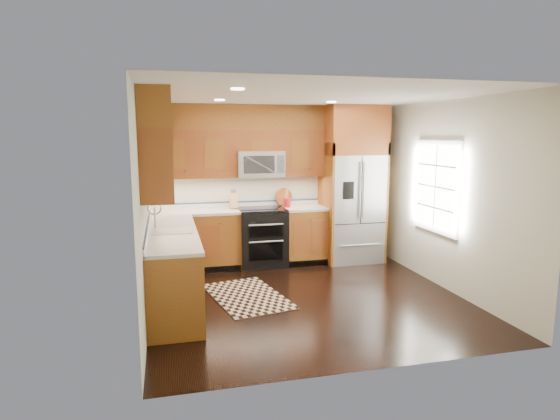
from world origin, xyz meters
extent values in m
plane|color=black|center=(0.00, 0.00, 0.00)|extent=(4.00, 4.00, 0.00)
cube|color=beige|center=(0.00, 2.00, 1.30)|extent=(4.00, 0.02, 2.60)
cube|color=beige|center=(-2.00, 0.00, 1.30)|extent=(0.02, 4.00, 2.60)
cube|color=beige|center=(2.00, 0.00, 1.30)|extent=(0.02, 4.00, 2.60)
cube|color=white|center=(1.98, 0.20, 1.40)|extent=(0.04, 1.10, 1.30)
cube|color=white|center=(1.97, 0.20, 1.40)|extent=(0.02, 0.95, 1.15)
cube|color=#935F1C|center=(-1.31, 1.70, 0.45)|extent=(1.37, 0.60, 0.90)
cube|color=#935F1C|center=(0.49, 1.70, 0.45)|extent=(0.72, 0.60, 0.90)
cube|color=#935F1C|center=(-1.70, 0.20, 0.45)|extent=(0.60, 2.40, 0.90)
cube|color=silver|center=(-0.57, 1.70, 0.92)|extent=(2.85, 0.62, 0.04)
cube|color=silver|center=(-1.70, 0.20, 0.92)|extent=(0.62, 2.40, 0.04)
cube|color=brown|center=(-0.57, 1.83, 1.83)|extent=(2.85, 0.33, 0.75)
cube|color=brown|center=(-1.83, 0.20, 1.83)|extent=(0.33, 2.40, 0.75)
cube|color=#935F1C|center=(-0.57, 1.83, 2.40)|extent=(2.85, 0.33, 0.40)
cube|color=#935F1C|center=(-1.83, 0.20, 2.40)|extent=(0.33, 2.40, 0.40)
cube|color=black|center=(-0.25, 1.67, 0.46)|extent=(0.76, 0.64, 0.92)
cube|color=black|center=(-0.25, 1.67, 0.94)|extent=(0.76, 0.60, 0.02)
cube|color=black|center=(-0.25, 1.35, 0.62)|extent=(0.55, 0.01, 0.18)
cube|color=black|center=(-0.25, 1.35, 0.30)|extent=(0.55, 0.01, 0.28)
cylinder|color=#B2B2B7|center=(-0.25, 1.33, 0.74)|extent=(0.55, 0.02, 0.02)
cylinder|color=#B2B2B7|center=(-0.25, 1.33, 0.47)|extent=(0.55, 0.02, 0.02)
cube|color=#B2B2B7|center=(-0.25, 1.80, 1.66)|extent=(0.76, 0.40, 0.42)
cube|color=black|center=(-0.30, 1.60, 1.66)|extent=(0.50, 0.01, 0.28)
cube|color=#B2B2B7|center=(1.30, 1.63, 0.90)|extent=(0.90, 0.74, 1.80)
cube|color=black|center=(1.30, 1.26, 1.25)|extent=(0.01, 0.01, 1.08)
cube|color=black|center=(1.08, 1.25, 1.25)|extent=(0.18, 0.01, 0.28)
cube|color=#935F1C|center=(0.83, 1.63, 1.00)|extent=(0.04, 0.74, 2.00)
cube|color=#935F1C|center=(1.77, 1.63, 1.00)|extent=(0.04, 0.74, 2.00)
cube|color=brown|center=(1.30, 1.63, 2.20)|extent=(0.98, 0.74, 0.80)
cube|color=#B2B2B7|center=(-1.70, 0.20, 0.95)|extent=(0.50, 0.42, 0.02)
cylinder|color=#B2B2B7|center=(-1.90, 0.42, 1.08)|extent=(0.02, 0.02, 0.28)
torus|color=#B2B2B7|center=(-1.90, 0.34, 1.22)|extent=(0.18, 0.02, 0.18)
cube|color=black|center=(-0.75, 0.22, 0.01)|extent=(1.12, 1.56, 0.01)
cube|color=tan|center=(-0.69, 1.80, 1.06)|extent=(0.12, 0.16, 0.25)
cylinder|color=maroon|center=(0.19, 1.74, 1.02)|extent=(0.13, 0.13, 0.15)
cylinder|color=brown|center=(0.19, 1.94, 0.95)|extent=(0.34, 0.34, 0.02)
camera|label=1|loc=(-1.75, -5.67, 2.13)|focal=30.00mm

